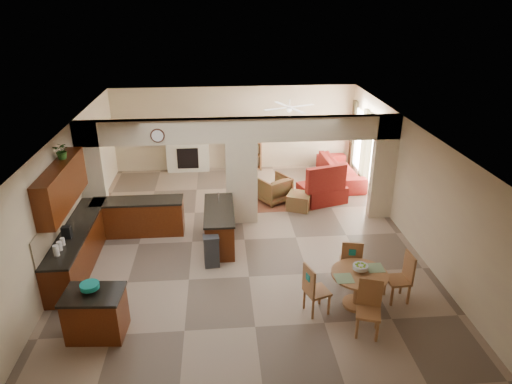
{
  "coord_description": "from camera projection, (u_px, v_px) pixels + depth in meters",
  "views": [
    {
      "loc": [
        -0.54,
        -9.78,
        5.61
      ],
      "look_at": [
        0.31,
        0.3,
        1.14
      ],
      "focal_mm": 32.0,
      "sensor_mm": 36.0,
      "label": 1
    }
  ],
  "objects": [
    {
      "name": "floor",
      "position": [
        244.0,
        240.0,
        11.22
      ],
      "size": [
        10.0,
        10.0,
        0.0
      ],
      "primitive_type": "plane",
      "color": "gray",
      "rests_on": "ground"
    },
    {
      "name": "ceiling",
      "position": [
        243.0,
        129.0,
        10.09
      ],
      "size": [
        10.0,
        10.0,
        0.0
      ],
      "primitive_type": "plane",
      "rotation": [
        3.14,
        0.0,
        0.0
      ],
      "color": "white",
      "rests_on": "wall_back"
    },
    {
      "name": "wall_back",
      "position": [
        235.0,
        129.0,
        15.22
      ],
      "size": [
        8.0,
        0.0,
        8.0
      ],
      "primitive_type": "plane",
      "rotation": [
        1.57,
        0.0,
        0.0
      ],
      "color": "#C6AE91",
      "rests_on": "floor"
    },
    {
      "name": "wall_front",
      "position": [
        266.0,
        334.0,
        6.1
      ],
      "size": [
        8.0,
        0.0,
        8.0
      ],
      "primitive_type": "plane",
      "rotation": [
        -1.57,
        0.0,
        0.0
      ],
      "color": "#C6AE91",
      "rests_on": "floor"
    },
    {
      "name": "wall_left",
      "position": [
        68.0,
        193.0,
        10.35
      ],
      "size": [
        0.0,
        10.0,
        10.0
      ],
      "primitive_type": "plane",
      "rotation": [
        1.57,
        0.0,
        1.57
      ],
      "color": "#C6AE91",
      "rests_on": "floor"
    },
    {
      "name": "wall_right",
      "position": [
        410.0,
        182.0,
        10.97
      ],
      "size": [
        0.0,
        10.0,
        10.0
      ],
      "primitive_type": "plane",
      "rotation": [
        1.57,
        0.0,
        -1.57
      ],
      "color": "#C6AE91",
      "rests_on": "floor"
    },
    {
      "name": "partition_left_pier",
      "position": [
        92.0,
        177.0,
        11.28
      ],
      "size": [
        0.6,
        0.25,
        2.8
      ],
      "primitive_type": "cube",
      "color": "#C6AE91",
      "rests_on": "floor"
    },
    {
      "name": "partition_center_pier",
      "position": [
        242.0,
        183.0,
        11.69
      ],
      "size": [
        0.8,
        0.25,
        2.2
      ],
      "primitive_type": "cube",
      "color": "#C6AE91",
      "rests_on": "floor"
    },
    {
      "name": "partition_right_pier",
      "position": [
        383.0,
        168.0,
        11.86
      ],
      "size": [
        0.6,
        0.25,
        2.8
      ],
      "primitive_type": "cube",
      "color": "#C6AE91",
      "rests_on": "floor"
    },
    {
      "name": "partition_header",
      "position": [
        241.0,
        130.0,
        11.13
      ],
      "size": [
        8.0,
        0.25,
        0.6
      ],
      "primitive_type": "cube",
      "color": "#C6AE91",
      "rests_on": "partition_center_pier"
    },
    {
      "name": "kitchen_counter",
      "position": [
        105.0,
        233.0,
        10.56
      ],
      "size": [
        2.52,
        3.29,
        1.48
      ],
      "color": "#411507",
      "rests_on": "floor"
    },
    {
      "name": "upper_cabinets",
      "position": [
        62.0,
        186.0,
        9.42
      ],
      "size": [
        0.35,
        2.4,
        0.9
      ],
      "primitive_type": "cube",
      "color": "#411507",
      "rests_on": "wall_left"
    },
    {
      "name": "peninsula",
      "position": [
        220.0,
        226.0,
        10.89
      ],
      "size": [
        0.7,
        1.85,
        0.91
      ],
      "color": "#411507",
      "rests_on": "floor"
    },
    {
      "name": "wall_clock",
      "position": [
        158.0,
        136.0,
        10.85
      ],
      "size": [
        0.34,
        0.03,
        0.34
      ],
      "primitive_type": "cylinder",
      "rotation": [
        1.57,
        0.0,
        0.0
      ],
      "color": "#4F271A",
      "rests_on": "partition_header"
    },
    {
      "name": "rug",
      "position": [
        281.0,
        202.0,
        13.23
      ],
      "size": [
        1.6,
        1.3,
        0.01
      ],
      "primitive_type": "cube",
      "color": "brown",
      "rests_on": "floor"
    },
    {
      "name": "fireplace",
      "position": [
        188.0,
        154.0,
        15.26
      ],
      "size": [
        1.6,
        0.35,
        1.2
      ],
      "color": "silver",
      "rests_on": "floor"
    },
    {
      "name": "shelving_unit",
      "position": [
        246.0,
        144.0,
        15.28
      ],
      "size": [
        1.0,
        0.32,
        1.8
      ],
      "primitive_type": "cube",
      "color": "#965F33",
      "rests_on": "floor"
    },
    {
      "name": "window_a",
      "position": [
        376.0,
        158.0,
        13.14
      ],
      "size": [
        0.02,
        0.9,
        1.9
      ],
      "primitive_type": "cube",
      "color": "white",
      "rests_on": "wall_right"
    },
    {
      "name": "window_b",
      "position": [
        359.0,
        140.0,
        14.69
      ],
      "size": [
        0.02,
        0.9,
        1.9
      ],
      "primitive_type": "cube",
      "color": "white",
      "rests_on": "wall_right"
    },
    {
      "name": "glazed_door",
      "position": [
        367.0,
        153.0,
        13.98
      ],
      "size": [
        0.02,
        0.7,
        2.1
      ],
      "primitive_type": "cube",
      "color": "white",
      "rests_on": "wall_right"
    },
    {
      "name": "drape_a_left",
      "position": [
        382.0,
        165.0,
        12.59
      ],
      "size": [
        0.1,
        0.28,
        2.3
      ],
      "primitive_type": "cube",
      "color": "#381C16",
      "rests_on": "wall_right"
    },
    {
      "name": "drape_a_right",
      "position": [
        369.0,
        151.0,
        13.69
      ],
      "size": [
        0.1,
        0.28,
        2.3
      ],
      "primitive_type": "cube",
      "color": "#381C16",
      "rests_on": "wall_right"
    },
    {
      "name": "drape_b_left",
      "position": [
        364.0,
        146.0,
        14.14
      ],
      "size": [
        0.1,
        0.28,
        2.3
      ],
      "primitive_type": "cube",
      "color": "#381C16",
      "rests_on": "wall_right"
    },
    {
      "name": "drape_b_right",
      "position": [
        353.0,
        135.0,
        15.24
      ],
      "size": [
        0.1,
        0.28,
        2.3
      ],
      "primitive_type": "cube",
      "color": "#381C16",
      "rests_on": "wall_right"
    },
    {
      "name": "ceiling_fan",
      "position": [
        289.0,
        107.0,
        13.04
      ],
      "size": [
        1.0,
        1.0,
        0.1
      ],
      "primitive_type": "cylinder",
      "color": "white",
      "rests_on": "ceiling"
    },
    {
      "name": "kitchen_island",
      "position": [
        96.0,
        314.0,
        7.97
      ],
      "size": [
        1.06,
        0.79,
        0.88
      ],
      "rotation": [
        0.0,
        0.0,
        -0.07
      ],
      "color": "#411507",
      "rests_on": "floor"
    },
    {
      "name": "teal_bowl",
      "position": [
        90.0,
        288.0,
        7.81
      ],
      "size": [
        0.33,
        0.33,
        0.15
      ],
      "primitive_type": "cylinder",
      "color": "#138277",
      "rests_on": "kitchen_island"
    },
    {
      "name": "trash_can",
      "position": [
        212.0,
        252.0,
        10.03
      ],
      "size": [
        0.35,
        0.3,
        0.69
      ],
      "primitive_type": "cube",
      "rotation": [
        0.0,
        0.0,
        0.1
      ],
      "color": "#2C2C2E",
      "rests_on": "floor"
    },
    {
      "name": "dining_table",
      "position": [
        359.0,
        284.0,
        8.7
      ],
      "size": [
        1.07,
        1.07,
        0.73
      ],
      "color": "#965F33",
      "rests_on": "floor"
    },
    {
      "name": "fruit_bowl",
      "position": [
        360.0,
        268.0,
        8.63
      ],
      "size": [
        0.29,
        0.29,
        0.15
      ],
      "primitive_type": "cylinder",
      "color": "#74AB24",
      "rests_on": "dining_table"
    },
    {
      "name": "sofa",
      "position": [
        340.0,
        170.0,
        14.58
      ],
      "size": [
        2.53,
        1.06,
        0.73
      ],
      "primitive_type": "imported",
      "rotation": [
        0.0,
        0.0,
        1.61
      ],
      "color": "maroon",
      "rests_on": "floor"
    },
    {
      "name": "chaise",
      "position": [
        322.0,
        193.0,
        13.24
      ],
      "size": [
        1.44,
        1.29,
        0.48
      ],
      "primitive_type": "cube",
      "rotation": [
        0.0,
        0.0,
        0.3
      ],
      "color": "maroon",
      "rests_on": "floor"
    },
    {
      "name": "armchair",
      "position": [
        274.0,
        189.0,
        13.14
      ],
      "size": [
        1.13,
        1.14,
        0.76
      ],
      "primitive_type": "imported",
      "rotation": [
        0.0,
        0.0,
        3.68
      ],
      "color": "maroon",
      "rests_on": "floor"
    },
    {
      "name": "ottoman",
      "position": [
        299.0,
        201.0,
        12.75
      ],
      "size": [
        0.81,
        0.81,
        0.45
      ],
      "primitive_type": "cube",
      "rotation": [
        0.0,
        0.0,
        -0.41
      ],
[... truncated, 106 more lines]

